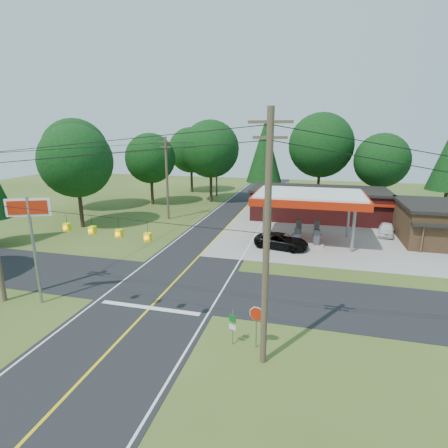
% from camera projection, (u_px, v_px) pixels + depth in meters
% --- Properties ---
extents(ground, '(120.00, 120.00, 0.00)m').
position_uv_depth(ground, '(172.00, 284.00, 24.88)').
color(ground, '#37511C').
rests_on(ground, ground).
extents(main_highway, '(8.00, 120.00, 0.02)m').
position_uv_depth(main_highway, '(172.00, 284.00, 24.88)').
color(main_highway, black).
rests_on(main_highway, ground).
extents(cross_road, '(70.00, 7.00, 0.02)m').
position_uv_depth(cross_road, '(172.00, 284.00, 24.87)').
color(cross_road, black).
rests_on(cross_road, ground).
extents(lane_center_yellow, '(0.15, 110.00, 0.00)m').
position_uv_depth(lane_center_yellow, '(172.00, 284.00, 24.87)').
color(lane_center_yellow, yellow).
rests_on(lane_center_yellow, main_highway).
extents(gas_canopy, '(10.60, 7.40, 4.88)m').
position_uv_depth(gas_canopy, '(309.00, 199.00, 33.79)').
color(gas_canopy, gray).
rests_on(gas_canopy, ground).
extents(convenience_store, '(16.40, 7.55, 3.80)m').
position_uv_depth(convenience_store, '(318.00, 203.00, 43.50)').
color(convenience_store, '#5B1B1A').
rests_on(convenience_store, ground).
extents(utility_pole_near_right, '(1.80, 0.30, 11.50)m').
position_uv_depth(utility_pole_near_right, '(267.00, 241.00, 15.00)').
color(utility_pole_near_right, '#473828').
rests_on(utility_pole_near_right, ground).
extents(utility_pole_far_left, '(1.80, 0.30, 10.00)m').
position_uv_depth(utility_pole_far_left, '(167.00, 177.00, 42.34)').
color(utility_pole_far_left, '#473828').
rests_on(utility_pole_far_left, ground).
extents(utility_pole_north, '(0.30, 0.30, 9.50)m').
position_uv_depth(utility_pole_north, '(217.00, 168.00, 58.01)').
color(utility_pole_north, '#473828').
rests_on(utility_pole_north, ground).
extents(overhead_beacons, '(17.04, 2.04, 1.03)m').
position_uv_depth(overhead_beacons, '(104.00, 219.00, 17.92)').
color(overhead_beacons, black).
rests_on(overhead_beacons, ground).
extents(treeline_backdrop, '(70.27, 51.59, 13.30)m').
position_uv_depth(treeline_backdrop, '(248.00, 156.00, 45.25)').
color(treeline_backdrop, '#332316').
rests_on(treeline_backdrop, ground).
extents(suv_car, '(5.89, 5.89, 1.38)m').
position_uv_depth(suv_car, '(281.00, 241.00, 32.44)').
color(suv_car, black).
rests_on(suv_car, ground).
extents(sedan_car, '(4.42, 4.42, 1.28)m').
position_uv_depth(sedan_car, '(386.00, 229.00, 36.53)').
color(sedan_car, white).
rests_on(sedan_car, ground).
extents(big_stop_sign, '(2.37, 1.07, 6.83)m').
position_uv_depth(big_stop_sign, '(31.00, 226.00, 20.92)').
color(big_stop_sign, gray).
rests_on(big_stop_sign, ground).
extents(octagonal_stop_sign, '(0.78, 0.21, 2.26)m').
position_uv_depth(octagonal_stop_sign, '(257.00, 318.00, 17.16)').
color(octagonal_stop_sign, gray).
rests_on(octagonal_stop_sign, ground).
extents(route_sign_post, '(0.37, 0.18, 1.92)m').
position_uv_depth(route_sign_post, '(233.00, 325.00, 17.55)').
color(route_sign_post, gray).
rests_on(route_sign_post, ground).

